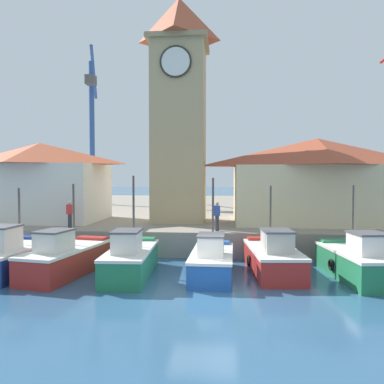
{
  "coord_description": "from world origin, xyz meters",
  "views": [
    {
      "loc": [
        0.77,
        -13.75,
        4.38
      ],
      "look_at": [
        -1.15,
        8.14,
        3.5
      ],
      "focal_mm": 35.0,
      "sensor_mm": 36.0,
      "label": 1
    }
  ],
  "objects_px": {
    "fishing_boat_left_outer": "(66,258)",
    "warehouse_left": "(40,181)",
    "fishing_boat_center": "(273,258)",
    "dock_worker_along_quay": "(217,216)",
    "clock_tower": "(179,105)",
    "warehouse_right": "(317,179)",
    "dock_worker_near_tower": "(70,214)",
    "port_crane_far": "(92,147)",
    "fishing_boat_far_left": "(12,256)",
    "fishing_boat_left_inner": "(131,259)",
    "fishing_boat_mid_right": "(359,261)",
    "fishing_boat_mid_left": "(212,261)"
  },
  "relations": [
    {
      "from": "fishing_boat_left_outer",
      "to": "warehouse_left",
      "type": "xyz_separation_m",
      "value": [
        -5.6,
        8.72,
        3.36
      ]
    },
    {
      "from": "fishing_boat_center",
      "to": "dock_worker_along_quay",
      "type": "distance_m",
      "value": 4.74
    },
    {
      "from": "clock_tower",
      "to": "warehouse_right",
      "type": "relative_size",
      "value": 1.47
    },
    {
      "from": "warehouse_left",
      "to": "warehouse_right",
      "type": "xyz_separation_m",
      "value": [
        18.77,
        0.65,
        0.1
      ]
    },
    {
      "from": "fishing_boat_center",
      "to": "warehouse_right",
      "type": "height_order",
      "value": "warehouse_right"
    },
    {
      "from": "fishing_boat_left_outer",
      "to": "warehouse_right",
      "type": "height_order",
      "value": "warehouse_right"
    },
    {
      "from": "warehouse_left",
      "to": "dock_worker_near_tower",
      "type": "relative_size",
      "value": 5.4
    },
    {
      "from": "fishing_boat_left_outer",
      "to": "port_crane_far",
      "type": "relative_size",
      "value": 0.3
    },
    {
      "from": "fishing_boat_far_left",
      "to": "port_crane_far",
      "type": "relative_size",
      "value": 0.28
    },
    {
      "from": "fishing_boat_center",
      "to": "fishing_boat_left_inner",
      "type": "bearing_deg",
      "value": -171.65
    },
    {
      "from": "dock_worker_near_tower",
      "to": "dock_worker_along_quay",
      "type": "distance_m",
      "value": 8.51
    },
    {
      "from": "fishing_boat_mid_right",
      "to": "clock_tower",
      "type": "distance_m",
      "value": 14.95
    },
    {
      "from": "port_crane_far",
      "to": "dock_worker_near_tower",
      "type": "distance_m",
      "value": 21.47
    },
    {
      "from": "fishing_boat_left_outer",
      "to": "dock_worker_along_quay",
      "type": "distance_m",
      "value": 8.27
    },
    {
      "from": "warehouse_right",
      "to": "dock_worker_along_quay",
      "type": "height_order",
      "value": "warehouse_right"
    },
    {
      "from": "warehouse_right",
      "to": "dock_worker_along_quay",
      "type": "relative_size",
      "value": 6.91
    },
    {
      "from": "fishing_boat_far_left",
      "to": "fishing_boat_left_outer",
      "type": "relative_size",
      "value": 0.93
    },
    {
      "from": "fishing_boat_far_left",
      "to": "clock_tower",
      "type": "height_order",
      "value": "clock_tower"
    },
    {
      "from": "fishing_boat_mid_left",
      "to": "fishing_boat_left_inner",
      "type": "bearing_deg",
      "value": -176.15
    },
    {
      "from": "fishing_boat_mid_right",
      "to": "dock_worker_along_quay",
      "type": "xyz_separation_m",
      "value": [
        -6.16,
        4.23,
        1.48
      ]
    },
    {
      "from": "clock_tower",
      "to": "dock_worker_near_tower",
      "type": "distance_m",
      "value": 10.05
    },
    {
      "from": "fishing_boat_far_left",
      "to": "dock_worker_near_tower",
      "type": "height_order",
      "value": "fishing_boat_far_left"
    },
    {
      "from": "fishing_boat_mid_right",
      "to": "warehouse_left",
      "type": "relative_size",
      "value": 0.57
    },
    {
      "from": "fishing_boat_left_inner",
      "to": "dock_worker_near_tower",
      "type": "height_order",
      "value": "fishing_boat_left_inner"
    },
    {
      "from": "fishing_boat_mid_right",
      "to": "warehouse_left",
      "type": "distance_m",
      "value": 20.48
    },
    {
      "from": "dock_worker_near_tower",
      "to": "dock_worker_along_quay",
      "type": "xyz_separation_m",
      "value": [
        8.51,
        -0.16,
        0.0
      ]
    },
    {
      "from": "fishing_boat_left_outer",
      "to": "fishing_boat_center",
      "type": "relative_size",
      "value": 1.04
    },
    {
      "from": "clock_tower",
      "to": "port_crane_far",
      "type": "bearing_deg",
      "value": 126.68
    },
    {
      "from": "clock_tower",
      "to": "warehouse_left",
      "type": "bearing_deg",
      "value": -178.05
    },
    {
      "from": "fishing_boat_left_inner",
      "to": "dock_worker_near_tower",
      "type": "xyz_separation_m",
      "value": [
        -4.8,
        4.75,
        1.48
      ]
    },
    {
      "from": "warehouse_left",
      "to": "fishing_boat_left_outer",
      "type": "bearing_deg",
      "value": -57.31
    },
    {
      "from": "fishing_boat_center",
      "to": "clock_tower",
      "type": "xyz_separation_m",
      "value": [
        -5.25,
        8.06,
        8.48
      ]
    },
    {
      "from": "fishing_boat_left_outer",
      "to": "warehouse_right",
      "type": "bearing_deg",
      "value": 35.42
    },
    {
      "from": "warehouse_right",
      "to": "port_crane_far",
      "type": "xyz_separation_m",
      "value": [
        -20.84,
        15.37,
        3.53
      ]
    },
    {
      "from": "fishing_boat_far_left",
      "to": "warehouse_right",
      "type": "bearing_deg",
      "value": 30.6
    },
    {
      "from": "fishing_boat_left_inner",
      "to": "fishing_boat_mid_right",
      "type": "distance_m",
      "value": 9.88
    },
    {
      "from": "fishing_boat_mid_left",
      "to": "fishing_boat_mid_right",
      "type": "height_order",
      "value": "fishing_boat_mid_left"
    },
    {
      "from": "clock_tower",
      "to": "warehouse_left",
      "type": "distance_m",
      "value": 10.89
    },
    {
      "from": "fishing_boat_left_outer",
      "to": "dock_worker_along_quay",
      "type": "relative_size",
      "value": 3.26
    },
    {
      "from": "fishing_boat_mid_right",
      "to": "warehouse_right",
      "type": "xyz_separation_m",
      "value": [
        0.35,
        8.94,
        3.46
      ]
    },
    {
      "from": "fishing_boat_mid_left",
      "to": "warehouse_left",
      "type": "height_order",
      "value": "warehouse_left"
    },
    {
      "from": "fishing_boat_left_outer",
      "to": "fishing_boat_left_inner",
      "type": "bearing_deg",
      "value": 1.32
    },
    {
      "from": "fishing_boat_far_left",
      "to": "dock_worker_along_quay",
      "type": "height_order",
      "value": "fishing_boat_far_left"
    },
    {
      "from": "fishing_boat_left_outer",
      "to": "fishing_boat_far_left",
      "type": "bearing_deg",
      "value": 178.7
    },
    {
      "from": "fishing_boat_mid_left",
      "to": "fishing_boat_center",
      "type": "relative_size",
      "value": 0.92
    },
    {
      "from": "fishing_boat_mid_left",
      "to": "fishing_boat_far_left",
      "type": "bearing_deg",
      "value": -178.42
    },
    {
      "from": "fishing_boat_mid_left",
      "to": "clock_tower",
      "type": "height_order",
      "value": "clock_tower"
    },
    {
      "from": "fishing_boat_mid_right",
      "to": "fishing_boat_left_inner",
      "type": "bearing_deg",
      "value": -177.9
    },
    {
      "from": "fishing_boat_left_outer",
      "to": "warehouse_left",
      "type": "distance_m",
      "value": 10.9
    },
    {
      "from": "fishing_boat_mid_right",
      "to": "fishing_boat_mid_left",
      "type": "bearing_deg",
      "value": -178.9
    }
  ]
}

